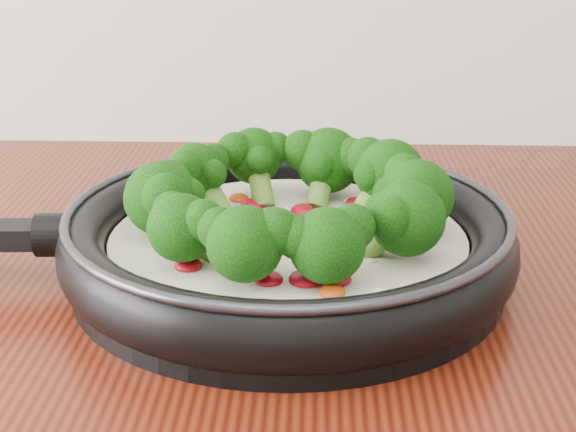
{
  "coord_description": "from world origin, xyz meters",
  "views": [
    {
      "loc": [
        -0.1,
        0.53,
        1.17
      ],
      "look_at": [
        -0.12,
        1.12,
        0.95
      ],
      "focal_mm": 53.56,
      "sensor_mm": 36.0,
      "label": 1
    }
  ],
  "objects": [
    {
      "name": "skillet",
      "position": [
        -0.12,
        1.12,
        0.94
      ],
      "size": [
        0.53,
        0.35,
        0.09
      ],
      "color": "black",
      "rests_on": "counter"
    }
  ]
}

